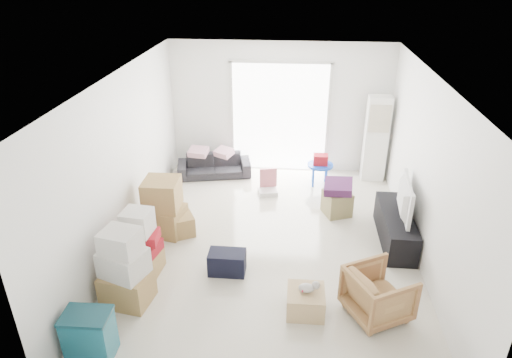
{
  "coord_description": "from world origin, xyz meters",
  "views": [
    {
      "loc": [
        0.33,
        -6.07,
        4.18
      ],
      "look_at": [
        -0.24,
        0.2,
        1.08
      ],
      "focal_mm": 32.0,
      "sensor_mm": 36.0,
      "label": 1
    }
  ],
  "objects": [
    {
      "name": "tv_console",
      "position": [
        2.0,
        0.34,
        0.25
      ],
      "size": [
        0.45,
        1.5,
        0.5
      ],
      "primitive_type": "cube",
      "color": "black",
      "rests_on": "room_shell"
    },
    {
      "name": "box_stack_c",
      "position": [
        -1.77,
        0.25,
        0.47
      ],
      "size": [
        0.74,
        0.65,
        0.97
      ],
      "rotation": [
        0.0,
        0.0,
        -0.04
      ],
      "color": "#997745",
      "rests_on": "room_shell"
    },
    {
      "name": "storage_bins",
      "position": [
        -1.9,
        -2.4,
        0.31
      ],
      "size": [
        0.54,
        0.38,
        0.61
      ],
      "rotation": [
        0.0,
        0.0,
        0.02
      ],
      "color": "#125263",
      "rests_on": "room_shell"
    },
    {
      "name": "loose_box",
      "position": [
        -1.5,
        0.22,
        0.17
      ],
      "size": [
        0.55,
        0.55,
        0.34
      ],
      "primitive_type": "cube",
      "rotation": [
        0.0,
        0.0,
        0.48
      ],
      "color": "#997745",
      "rests_on": "room_shell"
    },
    {
      "name": "armchair",
      "position": [
        1.46,
        -1.42,
        0.37
      ],
      "size": [
        0.92,
        0.94,
        0.73
      ],
      "primitive_type": "imported",
      "rotation": [
        0.0,
        0.0,
        2.06
      ],
      "color": "#B1874E",
      "rests_on": "room_shell"
    },
    {
      "name": "box_stack_b",
      "position": [
        -1.8,
        -0.83,
        0.44
      ],
      "size": [
        0.61,
        0.55,
        1.02
      ],
      "rotation": [
        0.0,
        0.0,
        -0.09
      ],
      "color": "#997745",
      "rests_on": "room_shell"
    },
    {
      "name": "plush_bunny",
      "position": [
        0.59,
        -1.44,
        0.38
      ],
      "size": [
        0.28,
        0.16,
        0.14
      ],
      "rotation": [
        0.0,
        0.0,
        0.21
      ],
      "color": "#B2ADA8",
      "rests_on": "wood_crate"
    },
    {
      "name": "room_shell",
      "position": [
        0.0,
        0.0,
        1.35
      ],
      "size": [
        4.98,
        6.48,
        3.18
      ],
      "color": "beige",
      "rests_on": "ground"
    },
    {
      "name": "ac_tower",
      "position": [
        1.95,
        2.65,
        0.88
      ],
      "size": [
        0.45,
        0.3,
        1.75
      ],
      "primitive_type": "cube",
      "color": "white",
      "rests_on": "room_shell"
    },
    {
      "name": "sliding_door",
      "position": [
        0.0,
        2.98,
        1.24
      ],
      "size": [
        2.1,
        0.04,
        2.33
      ],
      "color": "white",
      "rests_on": "room_shell"
    },
    {
      "name": "pillow_left",
      "position": [
        -1.64,
        2.48,
        0.65
      ],
      "size": [
        0.41,
        0.34,
        0.12
      ],
      "primitive_type": "cube",
      "rotation": [
        0.0,
        0.0,
        -0.15
      ],
      "color": "#D89EB2",
      "rests_on": "sofa"
    },
    {
      "name": "wood_crate",
      "position": [
        0.55,
        -1.45,
        0.16
      ],
      "size": [
        0.48,
        0.48,
        0.32
      ],
      "primitive_type": "cube",
      "rotation": [
        0.0,
        0.0,
        0.01
      ],
      "color": "tan",
      "rests_on": "room_shell"
    },
    {
      "name": "television",
      "position": [
        2.0,
        0.34,
        0.57
      ],
      "size": [
        0.67,
        1.06,
        0.13
      ],
      "primitive_type": "imported",
      "rotation": [
        0.0,
        0.0,
        1.48
      ],
      "color": "black",
      "rests_on": "tv_console"
    },
    {
      "name": "pillow_right",
      "position": [
        -1.11,
        2.51,
        0.65
      ],
      "size": [
        0.47,
        0.44,
        0.13
      ],
      "primitive_type": "cube",
      "rotation": [
        0.0,
        0.0,
        -0.54
      ],
      "color": "#D89EB2",
      "rests_on": "sofa"
    },
    {
      "name": "sofa",
      "position": [
        -1.33,
        2.5,
        0.29
      ],
      "size": [
        1.56,
        0.74,
        0.59
      ],
      "primitive_type": "imported",
      "rotation": [
        0.0,
        0.0,
        0.2
      ],
      "color": "#2C2B31",
      "rests_on": "room_shell"
    },
    {
      "name": "toy_walker",
      "position": [
        -0.15,
        1.82,
        0.13
      ],
      "size": [
        0.42,
        0.38,
        0.48
      ],
      "rotation": [
        0.0,
        0.0,
        0.23
      ],
      "color": "silver",
      "rests_on": "room_shell"
    },
    {
      "name": "box_stack_a",
      "position": [
        -1.8,
        -1.46,
        0.49
      ],
      "size": [
        0.67,
        0.61,
        1.1
      ],
      "rotation": [
        0.0,
        0.0,
        -0.22
      ],
      "color": "#997745",
      "rests_on": "room_shell"
    },
    {
      "name": "ottoman",
      "position": [
        1.12,
        1.12,
        0.22
      ],
      "size": [
        0.56,
        0.56,
        0.43
      ],
      "primitive_type": "cube",
      "rotation": [
        0.0,
        0.0,
        0.38
      ],
      "color": "#8A8150",
      "rests_on": "room_shell"
    },
    {
      "name": "blanket",
      "position": [
        1.12,
        1.12,
        0.5
      ],
      "size": [
        0.53,
        0.53,
        0.14
      ],
      "primitive_type": "cube",
      "rotation": [
        0.0,
        0.0,
        -0.12
      ],
      "color": "#4B1F4D",
      "rests_on": "ottoman"
    },
    {
      "name": "duffel_bag",
      "position": [
        -0.58,
        -0.73,
        0.17
      ],
      "size": [
        0.53,
        0.32,
        0.34
      ],
      "primitive_type": "cube",
      "rotation": [
        0.0,
        0.0,
        -0.0
      ],
      "color": "black",
      "rests_on": "room_shell"
    },
    {
      "name": "kids_table",
      "position": [
        0.86,
        2.28,
        0.46
      ],
      "size": [
        0.52,
        0.52,
        0.65
      ],
      "rotation": [
        0.0,
        0.0,
        0.36
      ],
      "color": "blue",
      "rests_on": "room_shell"
    }
  ]
}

